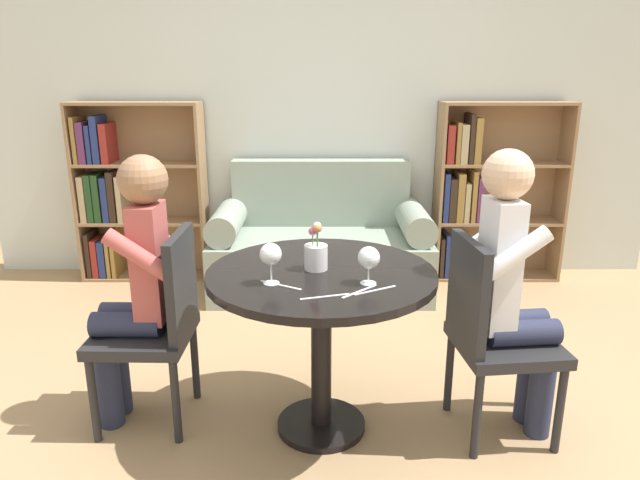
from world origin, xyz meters
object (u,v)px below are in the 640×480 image
at_px(chair_right, 489,330).
at_px(wine_glass_right, 367,259).
at_px(person_right, 512,289).
at_px(bookshelf_right, 479,195).
at_px(couch, 319,248).
at_px(bookshelf_left, 124,194).
at_px(flower_vase, 315,254).
at_px(person_left, 134,285).
at_px(wine_glass_left, 269,255).
at_px(chair_left, 157,321).

relative_size(chair_right, wine_glass_right, 5.91).
distance_m(chair_right, person_right, 0.20).
height_order(bookshelf_right, wine_glass_right, bookshelf_right).
bearing_deg(wine_glass_right, bookshelf_right, 64.45).
bearing_deg(couch, bookshelf_right, 12.33).
bearing_deg(person_right, wine_glass_right, 96.92).
xyz_separation_m(bookshelf_left, chair_right, (2.23, -2.06, -0.17)).
bearing_deg(flower_vase, person_left, 175.80).
bearing_deg(bookshelf_left, chair_right, -42.77).
bearing_deg(flower_vase, chair_right, -3.21).
relative_size(couch, wine_glass_left, 9.39).
bearing_deg(chair_right, couch, 16.15).
bearing_deg(person_left, flower_vase, 86.86).
distance_m(wine_glass_left, flower_vase, 0.25).
distance_m(bookshelf_right, flower_vase, 2.38).
bearing_deg(chair_right, bookshelf_right, -19.70).
xyz_separation_m(chair_left, wine_glass_right, (0.91, -0.23, 0.37)).
bearing_deg(chair_right, wine_glass_right, 97.37).
xyz_separation_m(chair_left, flower_vase, (0.70, -0.06, 0.33)).
xyz_separation_m(bookshelf_left, person_left, (0.68, -1.96, 0.00)).
relative_size(chair_right, person_left, 0.73).
height_order(bookshelf_right, flower_vase, bookshelf_right).
xyz_separation_m(chair_right, wine_glass_right, (-0.54, -0.13, 0.37)).
xyz_separation_m(chair_right, wine_glass_left, (-0.93, -0.13, 0.38)).
bearing_deg(flower_vase, couch, 89.25).
height_order(chair_left, person_left, person_left).
height_order(chair_right, person_left, person_left).
height_order(person_left, person_right, person_right).
bearing_deg(chair_left, couch, 157.79).
distance_m(couch, chair_right, 1.94).
bearing_deg(couch, flower_vase, -90.75).
height_order(couch, chair_left, couch).
height_order(chair_left, person_right, person_right).
relative_size(couch, chair_left, 1.74).
height_order(couch, wine_glass_right, couch).
relative_size(chair_left, chair_right, 1.00).
distance_m(chair_left, person_left, 0.19).
xyz_separation_m(bookshelf_right, wine_glass_right, (-1.05, -2.19, 0.21)).
bearing_deg(bookshelf_left, person_right, -41.47).
bearing_deg(flower_vase, bookshelf_right, 58.14).
bearing_deg(bookshelf_left, wine_glass_left, -59.27).
relative_size(person_right, wine_glass_right, 8.34).
bearing_deg(chair_right, bookshelf_left, 41.25).
relative_size(bookshelf_left, wine_glass_right, 8.87).
relative_size(couch, chair_right, 1.74).
xyz_separation_m(bookshelf_right, person_right, (-0.42, -2.04, 0.02)).
bearing_deg(wine_glass_left, chair_left, 156.88).
bearing_deg(bookshelf_left, chair_left, -68.56).
bearing_deg(person_left, chair_right, 87.35).
relative_size(person_left, wine_glass_right, 8.11).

